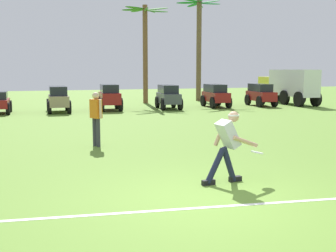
# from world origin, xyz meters

# --- Properties ---
(ground_plane) EXTENTS (80.00, 80.00, 0.00)m
(ground_plane) POSITION_xyz_m (0.00, 0.00, 0.00)
(ground_plane) COLOR olive
(field_line_paint) EXTENTS (27.57, 3.17, 0.01)m
(field_line_paint) POSITION_xyz_m (0.00, -0.29, 0.00)
(field_line_paint) COLOR white
(field_line_paint) RESTS_ON ground_plane
(frisbee_thrower) EXTENTS (1.15, 0.47, 1.40)m
(frisbee_thrower) POSITION_xyz_m (0.80, 1.01, 0.79)
(frisbee_thrower) COLOR #191E38
(frisbee_thrower) RESTS_ON ground_plane
(frisbee_in_flight) EXTENTS (0.27, 0.27, 0.08)m
(frisbee_in_flight) POSITION_xyz_m (1.39, 0.89, 0.59)
(frisbee_in_flight) COLOR white
(teammate_near_sideline) EXTENTS (0.34, 0.47, 1.56)m
(teammate_near_sideline) POSITION_xyz_m (-1.05, 5.73, 0.94)
(teammate_near_sideline) COLOR #33333D
(teammate_near_sideline) RESTS_ON ground_plane
(parked_car_slot_c) EXTENTS (1.17, 2.41, 1.34)m
(parked_car_slot_c) POSITION_xyz_m (-1.48, 16.23, 0.72)
(parked_car_slot_c) COLOR #998466
(parked_car_slot_c) RESTS_ON ground_plane
(parked_car_slot_d) EXTENTS (1.29, 2.40, 1.40)m
(parked_car_slot_d) POSITION_xyz_m (1.24, 16.48, 0.74)
(parked_car_slot_d) COLOR maroon
(parked_car_slot_d) RESTS_ON ground_plane
(parked_car_slot_e) EXTENTS (1.37, 2.48, 1.34)m
(parked_car_slot_e) POSITION_xyz_m (4.53, 16.26, 0.72)
(parked_car_slot_e) COLOR #474C51
(parked_car_slot_e) RESTS_ON ground_plane
(parked_car_slot_f) EXTENTS (1.29, 2.46, 1.34)m
(parked_car_slot_f) POSITION_xyz_m (7.54, 16.49, 0.72)
(parked_car_slot_f) COLOR maroon
(parked_car_slot_f) RESTS_ON ground_plane
(parked_car_slot_g) EXTENTS (1.33, 2.47, 1.34)m
(parked_car_slot_g) POSITION_xyz_m (10.48, 16.37, 0.72)
(parked_car_slot_g) COLOR maroon
(parked_car_slot_g) RESTS_ON ground_plane
(box_truck) EXTENTS (1.67, 5.96, 2.20)m
(box_truck) POSITION_xyz_m (13.04, 17.32, 1.23)
(box_truck) COLOR yellow
(box_truck) RESTS_ON ground_plane
(palm_tree_right_of_centre) EXTENTS (3.14, 3.22, 6.31)m
(palm_tree_right_of_centre) POSITION_xyz_m (4.36, 20.57, 3.89)
(palm_tree_right_of_centre) COLOR brown
(palm_tree_right_of_centre) RESTS_ON ground_plane
(palm_tree_far_right) EXTENTS (3.32, 3.42, 7.09)m
(palm_tree_far_right) POSITION_xyz_m (8.47, 21.50, 4.22)
(palm_tree_far_right) COLOR brown
(palm_tree_far_right) RESTS_ON ground_plane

